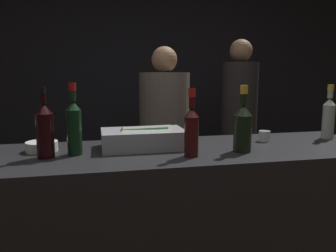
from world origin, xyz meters
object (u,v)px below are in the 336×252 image
red_wine_bottle_burgundy (74,125)px  person_blond_tee (239,120)px  red_wine_bottle_black_foil (45,129)px  rose_wine_bottle (329,116)px  champagne_bottle (243,126)px  person_in_hoodie (164,135)px  bowl_white (42,146)px  ice_bin_with_bottles (144,138)px  red_wine_bottle_tall (192,129)px  candle_votive (264,136)px

red_wine_bottle_burgundy → person_blond_tee: (1.43, 1.27, -0.19)m
red_wine_bottle_black_foil → person_blond_tee: size_ratio=0.19×
rose_wine_bottle → person_blond_tee: bearing=92.5°
red_wine_bottle_burgundy → red_wine_bottle_black_foil: (-0.13, -0.03, -0.01)m
person_blond_tee → champagne_bottle: bearing=-165.7°
red_wine_bottle_black_foil → person_in_hoodie: bearing=53.6°
bowl_white → person_blond_tee: (1.60, 1.16, -0.07)m
ice_bin_with_bottles → rose_wine_bottle: 1.14m
person_blond_tee → red_wine_bottle_burgundy: bearing=169.7°
red_wine_bottle_tall → red_wine_bottle_burgundy: (-0.54, 0.16, 0.01)m
ice_bin_with_bottles → person_blond_tee: size_ratio=0.25×
candle_votive → champagne_bottle: (-0.24, -0.21, 0.10)m
ice_bin_with_bottles → person_blond_tee: (1.09, 1.19, -0.10)m
ice_bin_with_bottles → red_wine_bottle_tall: (0.19, -0.24, 0.08)m
champagne_bottle → rose_wine_bottle: champagne_bottle is taller
champagne_bottle → ice_bin_with_bottles: bearing=157.6°
ice_bin_with_bottles → red_wine_bottle_tall: bearing=-50.6°
red_wine_bottle_black_foil → person_blond_tee: person_blond_tee is taller
red_wine_bottle_tall → champagne_bottle: bearing=8.3°
red_wine_bottle_tall → red_wine_bottle_black_foil: red_wine_bottle_black_foil is taller
candle_votive → champagne_bottle: bearing=-138.2°
candle_votive → bowl_white: bearing=179.4°
rose_wine_bottle → person_blond_tee: person_blond_tee is taller
candle_votive → person_blond_tee: person_blond_tee is taller
red_wine_bottle_tall → person_blond_tee: 1.69m
person_in_hoodie → person_blond_tee: 0.81m
red_wine_bottle_black_foil → rose_wine_bottle: 1.62m
person_in_hoodie → champagne_bottle: bearing=169.7°
rose_wine_bottle → person_in_hoodie: person_in_hoodie is taller
champagne_bottle → bowl_white: bearing=167.1°
red_wine_bottle_burgundy → champagne_bottle: (0.82, -0.12, -0.01)m
red_wine_bottle_black_foil → person_blond_tee: bearing=39.7°
red_wine_bottle_black_foil → rose_wine_bottle: red_wine_bottle_black_foil is taller
rose_wine_bottle → champagne_bottle: bearing=-162.0°
candle_votive → ice_bin_with_bottles: bearing=-178.4°
red_wine_bottle_burgundy → person_blond_tee: bearing=41.4°
red_wine_bottle_tall → red_wine_bottle_black_foil: (-0.67, 0.12, 0.00)m
champagne_bottle → red_wine_bottle_tall: bearing=-171.7°
candle_votive → person_blond_tee: (0.37, 1.17, -0.07)m
champagne_bottle → person_blond_tee: person_blond_tee is taller
champagne_bottle → person_blond_tee: bearing=66.1°
candle_votive → red_wine_bottle_burgundy: red_wine_bottle_burgundy is taller
ice_bin_with_bottles → candle_votive: (0.71, 0.02, -0.02)m
ice_bin_with_bottles → candle_votive: 0.71m
bowl_white → rose_wine_bottle: size_ratio=0.48×
red_wine_bottle_black_foil → champagne_bottle: size_ratio=0.99×
red_wine_bottle_black_foil → person_in_hoodie: 1.36m
bowl_white → candle_votive: bearing=-0.6°
ice_bin_with_bottles → red_wine_bottle_burgundy: red_wine_bottle_burgundy is taller
candle_votive → red_wine_bottle_tall: size_ratio=0.20×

